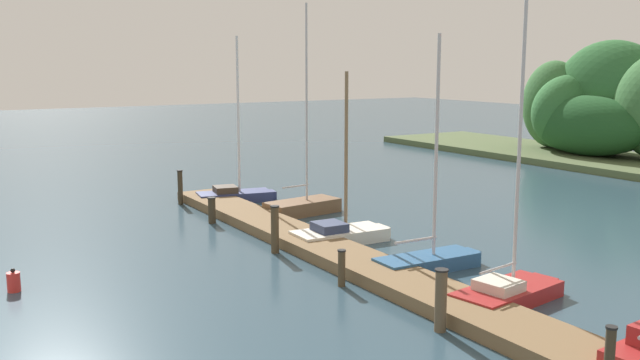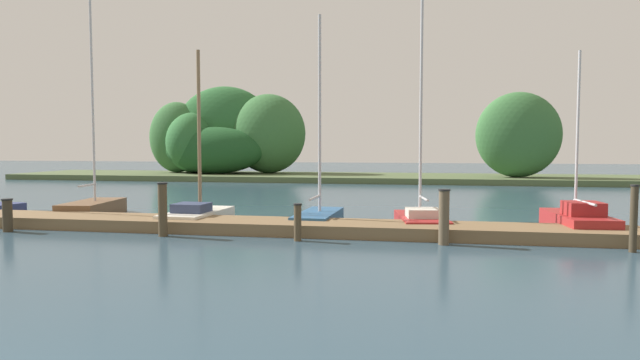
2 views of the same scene
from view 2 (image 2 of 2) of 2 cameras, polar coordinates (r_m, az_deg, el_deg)
name	(u,v)px [view 2 (image 2 of 2)]	position (r m, az deg, el deg)	size (l,w,h in m)	color
dock_pier	(232,225)	(16.40, -9.30, -4.71)	(22.85, 1.80, 0.35)	brown
far_shore	(274,144)	(42.03, -4.84, 3.81)	(50.85, 8.00, 7.31)	#4C5B38
sailboat_1	(94,206)	(21.36, -22.69, -2.52)	(1.68, 3.31, 8.16)	brown
sailboat_2	(198,213)	(18.13, -12.70, -3.44)	(1.48, 3.41, 5.63)	silver
sailboat_3	(319,214)	(17.49, -0.10, -3.61)	(1.21, 3.38, 6.70)	#285684
sailboat_4	(420,217)	(17.00, 10.54, -3.86)	(1.78, 3.40, 7.61)	maroon
sailboat_5	(577,221)	(17.36, 25.43, -3.88)	(1.53, 3.30, 5.27)	maroon
mooring_piling_1	(7,215)	(18.48, -30.05, -3.21)	(0.32, 0.32, 0.98)	#3D3323
mooring_piling_2	(163,209)	(15.80, -16.24, -2.98)	(0.29, 0.29, 1.51)	#4C3D28
mooring_piling_3	(298,222)	(14.47, -2.37, -4.44)	(0.23, 0.23, 1.00)	#4C3D28
mooring_piling_4	(444,217)	(14.23, 12.93, -3.80)	(0.31, 0.31, 1.43)	brown
mooring_piling_5	(634,218)	(14.89, 30.15, -3.51)	(0.20, 0.20, 1.62)	#3D3323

